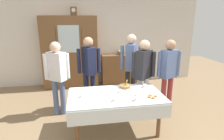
% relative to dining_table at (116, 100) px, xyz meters
% --- Properties ---
extents(ground_plane, '(12.00, 12.00, 0.00)m').
position_rel_dining_table_xyz_m(ground_plane, '(0.00, 0.23, -0.62)').
color(ground_plane, '#846B4C').
rests_on(ground_plane, ground).
extents(back_wall, '(6.40, 0.10, 2.70)m').
position_rel_dining_table_xyz_m(back_wall, '(0.00, 2.88, 0.73)').
color(back_wall, silver).
rests_on(back_wall, ground).
extents(dining_table, '(1.69, 0.97, 0.72)m').
position_rel_dining_table_xyz_m(dining_table, '(0.00, 0.00, 0.00)').
color(dining_table, brown).
rests_on(dining_table, ground).
extents(wall_cabinet, '(1.60, 0.46, 2.12)m').
position_rel_dining_table_xyz_m(wall_cabinet, '(-0.90, 2.59, 0.44)').
color(wall_cabinet, brown).
rests_on(wall_cabinet, ground).
extents(mantel_clock, '(0.18, 0.11, 0.24)m').
position_rel_dining_table_xyz_m(mantel_clock, '(-0.74, 2.59, 1.62)').
color(mantel_clock, brown).
rests_on(mantel_clock, wall_cabinet).
extents(bookshelf_low, '(1.20, 0.35, 0.93)m').
position_rel_dining_table_xyz_m(bookshelf_low, '(0.65, 2.64, -0.16)').
color(bookshelf_low, brown).
rests_on(bookshelf_low, ground).
extents(book_stack, '(0.15, 0.22, 0.13)m').
position_rel_dining_table_xyz_m(book_stack, '(0.65, 2.64, 0.37)').
color(book_stack, '#99332D').
rests_on(book_stack, bookshelf_low).
extents(tea_cup_far_right, '(0.13, 0.13, 0.06)m').
position_rel_dining_table_xyz_m(tea_cup_far_right, '(0.28, -0.28, 0.12)').
color(tea_cup_far_right, white).
rests_on(tea_cup_far_right, dining_table).
extents(tea_cup_mid_right, '(0.13, 0.13, 0.06)m').
position_rel_dining_table_xyz_m(tea_cup_mid_right, '(-0.06, -0.23, 0.12)').
color(tea_cup_mid_right, white).
rests_on(tea_cup_mid_right, dining_table).
extents(tea_cup_back_edge, '(0.13, 0.13, 0.06)m').
position_rel_dining_table_xyz_m(tea_cup_back_edge, '(0.37, -0.07, 0.12)').
color(tea_cup_back_edge, white).
rests_on(tea_cup_back_edge, dining_table).
extents(tea_cup_near_left, '(0.13, 0.13, 0.06)m').
position_rel_dining_table_xyz_m(tea_cup_near_left, '(0.09, 0.09, 0.13)').
color(tea_cup_near_left, white).
rests_on(tea_cup_near_left, dining_table).
extents(tea_cup_center, '(0.13, 0.13, 0.06)m').
position_rel_dining_table_xyz_m(tea_cup_center, '(-0.60, 0.02, 0.12)').
color(tea_cup_center, white).
rests_on(tea_cup_center, dining_table).
extents(tea_cup_mid_left, '(0.13, 0.13, 0.06)m').
position_rel_dining_table_xyz_m(tea_cup_mid_left, '(0.64, 0.30, 0.13)').
color(tea_cup_mid_left, white).
rests_on(tea_cup_mid_left, dining_table).
extents(bread_basket, '(0.24, 0.24, 0.16)m').
position_rel_dining_table_xyz_m(bread_basket, '(0.25, 0.35, 0.13)').
color(bread_basket, '#9E7542').
rests_on(bread_basket, dining_table).
extents(pastry_plate, '(0.28, 0.28, 0.05)m').
position_rel_dining_table_xyz_m(pastry_plate, '(0.60, -0.21, 0.11)').
color(pastry_plate, white).
rests_on(pastry_plate, dining_table).
extents(spoon_far_right, '(0.12, 0.02, 0.01)m').
position_rel_dining_table_xyz_m(spoon_far_right, '(-0.16, -0.05, 0.10)').
color(spoon_far_right, silver).
rests_on(spoon_far_right, dining_table).
extents(spoon_back_edge, '(0.12, 0.02, 0.01)m').
position_rel_dining_table_xyz_m(spoon_back_edge, '(0.51, 0.19, 0.10)').
color(spoon_back_edge, silver).
rests_on(spoon_back_edge, dining_table).
extents(person_behind_table_right, '(0.52, 0.41, 1.66)m').
position_rel_dining_table_xyz_m(person_behind_table_right, '(-0.42, 1.08, 0.39)').
color(person_behind_table_right, '#191E38').
rests_on(person_behind_table_right, ground).
extents(person_by_cabinet, '(0.52, 0.38, 1.63)m').
position_rel_dining_table_xyz_m(person_by_cabinet, '(0.71, 0.61, 0.36)').
color(person_by_cabinet, silver).
rests_on(person_by_cabinet, ground).
extents(person_near_right_end, '(0.52, 0.33, 1.62)m').
position_rel_dining_table_xyz_m(person_near_right_end, '(1.27, 0.59, 0.36)').
color(person_near_right_end, '#933338').
rests_on(person_near_right_end, ground).
extents(person_beside_shelf, '(0.52, 0.37, 1.60)m').
position_rel_dining_table_xyz_m(person_beside_shelf, '(-1.09, 0.84, 0.35)').
color(person_beside_shelf, slate).
rests_on(person_beside_shelf, ground).
extents(person_behind_table_left, '(0.52, 0.41, 1.70)m').
position_rel_dining_table_xyz_m(person_behind_table_left, '(0.59, 1.20, 0.41)').
color(person_behind_table_left, '#232328').
rests_on(person_behind_table_left, ground).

